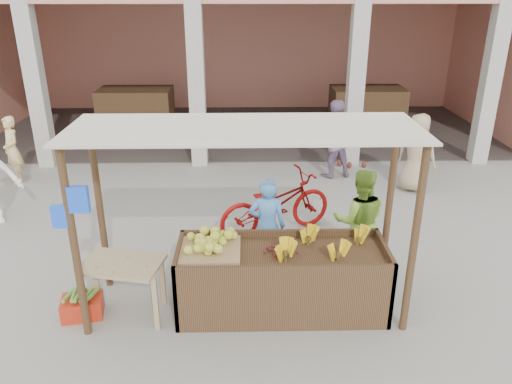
{
  "coord_description": "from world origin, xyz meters",
  "views": [
    {
      "loc": [
        0.06,
        -5.37,
        3.87
      ],
      "look_at": [
        0.2,
        1.2,
        1.13
      ],
      "focal_mm": 35.0,
      "sensor_mm": 36.0,
      "label": 1
    }
  ],
  "objects_px": {
    "vendor_green": "(359,218)",
    "motorcycle": "(276,203)",
    "fruit_stall": "(282,281)",
    "red_crate": "(83,307)",
    "side_table": "(123,273)",
    "vendor_blue": "(267,223)"
  },
  "relations": [
    {
      "from": "vendor_green",
      "to": "motorcycle",
      "type": "distance_m",
      "value": 1.64
    },
    {
      "from": "fruit_stall",
      "to": "red_crate",
      "type": "xyz_separation_m",
      "value": [
        -2.51,
        -0.1,
        -0.27
      ]
    },
    {
      "from": "side_table",
      "to": "vendor_blue",
      "type": "relative_size",
      "value": 0.69
    },
    {
      "from": "fruit_stall",
      "to": "vendor_blue",
      "type": "bearing_deg",
      "value": 99.07
    },
    {
      "from": "vendor_green",
      "to": "vendor_blue",
      "type": "bearing_deg",
      "value": 8.13
    },
    {
      "from": "fruit_stall",
      "to": "motorcycle",
      "type": "height_order",
      "value": "motorcycle"
    },
    {
      "from": "fruit_stall",
      "to": "vendor_blue",
      "type": "relative_size",
      "value": 1.69
    },
    {
      "from": "fruit_stall",
      "to": "red_crate",
      "type": "bearing_deg",
      "value": -177.66
    },
    {
      "from": "red_crate",
      "to": "vendor_green",
      "type": "height_order",
      "value": "vendor_green"
    },
    {
      "from": "red_crate",
      "to": "motorcycle",
      "type": "bearing_deg",
      "value": 30.58
    },
    {
      "from": "red_crate",
      "to": "motorcycle",
      "type": "distance_m",
      "value": 3.41
    },
    {
      "from": "vendor_green",
      "to": "fruit_stall",
      "type": "bearing_deg",
      "value": 45.93
    },
    {
      "from": "fruit_stall",
      "to": "vendor_blue",
      "type": "xyz_separation_m",
      "value": [
        -0.15,
        0.91,
        0.37
      ]
    },
    {
      "from": "side_table",
      "to": "red_crate",
      "type": "relative_size",
      "value": 2.15
    },
    {
      "from": "fruit_stall",
      "to": "vendor_green",
      "type": "height_order",
      "value": "vendor_green"
    },
    {
      "from": "vendor_green",
      "to": "motorcycle",
      "type": "bearing_deg",
      "value": -39.67
    },
    {
      "from": "fruit_stall",
      "to": "side_table",
      "type": "distance_m",
      "value": 1.97
    },
    {
      "from": "side_table",
      "to": "vendor_blue",
      "type": "distance_m",
      "value": 2.08
    },
    {
      "from": "vendor_blue",
      "to": "motorcycle",
      "type": "height_order",
      "value": "vendor_blue"
    },
    {
      "from": "fruit_stall",
      "to": "vendor_blue",
      "type": "height_order",
      "value": "vendor_blue"
    },
    {
      "from": "vendor_blue",
      "to": "red_crate",
      "type": "bearing_deg",
      "value": 27.37
    },
    {
      "from": "fruit_stall",
      "to": "vendor_blue",
      "type": "distance_m",
      "value": 0.99
    }
  ]
}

